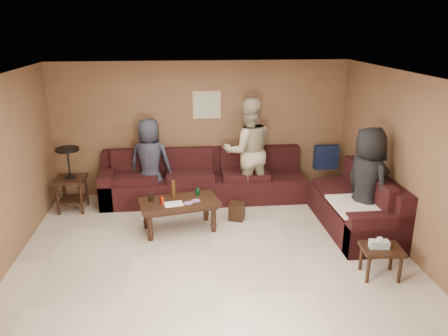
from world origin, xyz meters
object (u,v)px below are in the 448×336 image
object	(u,v)px
person_left	(150,161)
person_right	(367,183)
sectional_sofa	(252,191)
end_table_left	(70,178)
waste_bin	(237,211)
side_table_right	(381,251)
person_middle	(248,151)
coffee_table	(179,205)

from	to	relation	value
person_left	person_right	size ratio (longest dim) A/B	0.91
sectional_sofa	end_table_left	bearing A→B (deg)	174.89
waste_bin	person_left	bearing A→B (deg)	148.11
side_table_right	person_right	size ratio (longest dim) A/B	0.32
waste_bin	person_middle	world-z (taller)	person_middle
person_right	waste_bin	bearing A→B (deg)	50.68
coffee_table	person_right	bearing A→B (deg)	-9.91
end_table_left	person_right	distance (m)	4.89
person_right	side_table_right	bearing A→B (deg)	151.52
waste_bin	coffee_table	bearing A→B (deg)	-162.89
end_table_left	person_middle	xyz separation A→B (m)	(3.11, 0.11, 0.36)
waste_bin	person_right	xyz separation A→B (m)	(1.85, -0.79, 0.71)
sectional_sofa	coffee_table	distance (m)	1.46
waste_bin	person_right	world-z (taller)	person_right
person_left	side_table_right	bearing A→B (deg)	151.49
side_table_right	person_right	distance (m)	1.26
waste_bin	person_middle	xyz separation A→B (m)	(0.30, 0.80, 0.81)
side_table_right	person_left	xyz separation A→B (m)	(-3.05, 2.82, 0.42)
sectional_sofa	person_middle	world-z (taller)	person_middle
person_middle	sectional_sofa	bearing A→B (deg)	87.60
waste_bin	person_middle	distance (m)	1.18
side_table_right	person_middle	distance (m)	3.07
waste_bin	person_right	distance (m)	2.13
sectional_sofa	person_middle	bearing A→B (deg)	92.80
waste_bin	person_middle	bearing A→B (deg)	69.31
person_left	person_middle	size ratio (longest dim) A/B	0.82
end_table_left	person_middle	world-z (taller)	person_middle
sectional_sofa	person_right	xyz separation A→B (m)	(1.53, -1.19, 0.53)
waste_bin	side_table_right	bearing A→B (deg)	-50.08
sectional_sofa	person_left	distance (m)	1.89
sectional_sofa	waste_bin	size ratio (longest dim) A/B	16.05
coffee_table	person_middle	distance (m)	1.75
end_table_left	person_right	bearing A→B (deg)	-17.57
person_middle	person_right	xyz separation A→B (m)	(1.55, -1.59, -0.10)
end_table_left	waste_bin	size ratio (longest dim) A/B	3.91
coffee_table	person_middle	xyz separation A→B (m)	(1.26, 1.10, 0.53)
sectional_sofa	waste_bin	distance (m)	0.55
side_table_right	coffee_table	bearing A→B (deg)	147.66
coffee_table	person_left	bearing A→B (deg)	112.36
person_left	person_middle	xyz separation A→B (m)	(1.75, -0.10, 0.17)
sectional_sofa	side_table_right	size ratio (longest dim) A/B	8.34
person_right	coffee_table	bearing A→B (deg)	63.79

